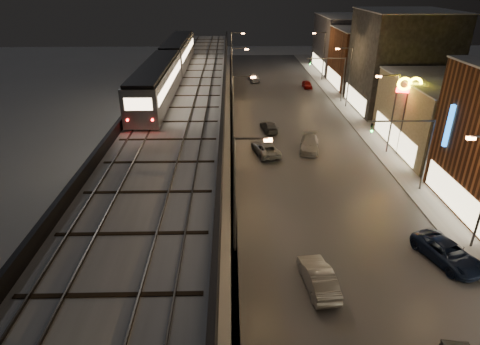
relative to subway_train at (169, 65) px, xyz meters
name	(u,v)px	position (x,y,z in m)	size (l,w,h in m)	color
road_surface	(299,140)	(16.00, -4.64, -8.42)	(17.00, 120.00, 0.06)	#46474D
sidewalk_right	(379,139)	(26.00, -4.64, -8.38)	(4.00, 120.00, 0.14)	#9FA1A8
under_viaduct_pavement	(190,141)	(2.50, -4.64, -8.42)	(11.00, 120.00, 0.06)	#9FA1A8
elevated_viaduct	(184,105)	(2.50, -7.79, -2.84)	(9.00, 100.00, 6.30)	black
viaduct_trackbed	(184,97)	(2.49, -7.67, -2.07)	(8.40, 100.00, 0.32)	#B2B7C1
viaduct_parapet_streetside	(224,93)	(6.85, -7.64, -1.60)	(0.30, 100.00, 1.10)	black
viaduct_parapet_far	(144,93)	(-1.85, -7.64, -1.60)	(0.30, 100.00, 1.10)	black
building_c	(450,116)	(32.49, -7.64, -4.38)	(12.20, 15.20, 8.16)	gray
building_d	(400,62)	(32.49, 8.36, -1.38)	(12.20, 13.20, 14.16)	#2C2C2D
building_e	(369,58)	(32.49, 22.36, -3.38)	(12.20, 12.20, 10.16)	brown
building_f	(348,44)	(32.49, 36.36, -2.88)	(12.20, 16.20, 11.16)	#3A3A42
streetlight_left_1	(238,189)	(8.07, -26.64, -3.22)	(2.57, 0.28, 9.00)	#38383A
streetlight_left_2	(235,110)	(8.07, -8.64, -3.22)	(2.57, 0.28, 9.00)	#38383A
streetlight_right_2	(391,109)	(25.23, -8.64, -3.22)	(2.56, 0.28, 9.00)	#38383A
streetlight_left_3	(234,74)	(8.07, 9.36, -3.22)	(2.57, 0.28, 9.00)	#38383A
streetlight_right_3	(348,73)	(25.23, 9.36, -3.22)	(2.56, 0.28, 9.00)	#38383A
streetlight_left_4	(233,53)	(8.07, 27.36, -3.22)	(2.57, 0.28, 9.00)	#38383A
streetlight_right_4	(323,53)	(25.23, 27.36, -3.22)	(2.56, 0.28, 9.00)	#38383A
traffic_light_rig_a	(416,146)	(24.34, -17.64, -3.96)	(6.10, 0.34, 7.00)	#38383A
traffic_light_rig_b	(337,74)	(24.34, 12.36, -3.96)	(6.10, 0.34, 7.00)	#38383A
subway_train	(169,65)	(0.00, 0.00, 0.00)	(3.09, 37.30, 3.69)	gray
car_near_white	(318,278)	(13.15, -30.65, -7.68)	(1.63, 4.67, 1.54)	gray
car_mid_silver	(266,149)	(11.51, -8.86, -7.75)	(2.33, 5.05, 1.40)	gray
car_mid_dark	(269,127)	(12.57, -1.25, -7.84)	(1.72, 4.22, 1.23)	#45484D
car_far_white	(254,78)	(12.05, 26.50, -7.68)	(1.82, 4.52, 1.54)	silver
car_onc_dark	(447,253)	(22.78, -28.24, -7.72)	(2.43, 5.27, 1.47)	#0F1934
car_onc_white	(309,144)	(16.71, -7.72, -7.71)	(2.08, 5.11, 1.48)	#9F9F9F
car_onc_red	(307,85)	(21.50, 21.29, -7.83)	(1.47, 3.65, 1.24)	maroon
sign_mcdonalds	(408,94)	(26.50, -9.23, -1.44)	(2.63, 0.66, 8.84)	#38383A
sign_carwash	(454,132)	(27.00, -18.38, -2.37)	(1.66, 0.35, 8.61)	#38383A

